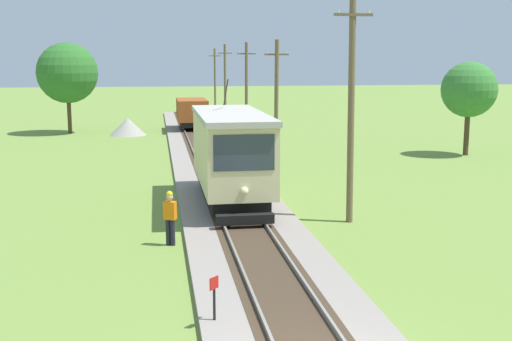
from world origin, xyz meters
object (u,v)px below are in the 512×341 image
(red_tram, at_px, (231,153))
(gravel_pile, at_px, (128,127))
(track_worker, at_px, (170,215))
(utility_pole_near_tram, at_px, (351,104))
(trackside_signal_marker, at_px, (214,299))
(utility_pole_mid, at_px, (276,99))
(freight_car, at_px, (192,112))
(tree_right_far, at_px, (469,90))
(utility_pole_horizon, at_px, (215,78))
(utility_pole_distant, at_px, (225,80))
(utility_pole_far, at_px, (246,88))
(tree_right_near, at_px, (67,73))

(red_tram, distance_m, gravel_pile, 26.22)
(track_worker, bearing_deg, utility_pole_near_tram, 132.70)
(trackside_signal_marker, relative_size, gravel_pile, 0.41)
(red_tram, relative_size, utility_pole_mid, 1.22)
(track_worker, bearing_deg, freight_car, -159.67)
(gravel_pile, xyz_separation_m, tree_right_far, (21.21, -14.03, 3.36))
(freight_car, distance_m, gravel_pile, 5.65)
(utility_pole_horizon, bearing_deg, utility_pole_near_tram, -90.00)
(red_tram, height_order, track_worker, red_tram)
(freight_car, relative_size, gravel_pile, 1.81)
(utility_pole_distant, bearing_deg, utility_pole_mid, -90.00)
(utility_pole_mid, bearing_deg, utility_pole_far, 90.00)
(utility_pole_far, distance_m, utility_pole_distant, 15.34)
(tree_right_near, relative_size, tree_right_far, 1.25)
(freight_car, relative_size, tree_right_near, 0.72)
(utility_pole_near_tram, distance_m, trackside_signal_marker, 11.08)
(utility_pole_horizon, relative_size, track_worker, 3.98)
(utility_pole_mid, relative_size, trackside_signal_marker, 5.94)
(red_tram, xyz_separation_m, tree_right_far, (16.05, 11.63, 1.85))
(utility_pole_mid, xyz_separation_m, utility_pole_far, (0.00, 12.46, 0.08))
(utility_pole_distant, bearing_deg, red_tram, -95.83)
(utility_pole_near_tram, bearing_deg, tree_right_near, 114.20)
(utility_pole_distant, xyz_separation_m, gravel_pile, (-9.16, -13.50, -3.09))
(utility_pole_far, bearing_deg, tree_right_far, -45.31)
(utility_pole_far, relative_size, gravel_pile, 2.50)
(utility_pole_mid, height_order, utility_pole_distant, utility_pole_distant)
(freight_car, distance_m, track_worker, 33.15)
(utility_pole_near_tram, relative_size, utility_pole_distant, 1.15)
(utility_pole_distant, bearing_deg, utility_pole_horizon, 90.00)
(utility_pole_near_tram, bearing_deg, trackside_signal_marker, -123.39)
(utility_pole_distant, distance_m, track_worker, 44.98)
(utility_pole_far, height_order, tree_right_far, utility_pole_far)
(utility_pole_far, distance_m, tree_right_far, 17.15)
(gravel_pile, xyz_separation_m, track_worker, (2.59, -30.91, 0.30))
(utility_pole_near_tram, relative_size, track_worker, 4.74)
(track_worker, relative_size, tree_right_far, 0.31)
(utility_pole_near_tram, relative_size, tree_right_far, 1.47)
(red_tram, distance_m, tree_right_far, 19.91)
(red_tram, relative_size, utility_pole_far, 1.19)
(utility_pole_distant, distance_m, trackside_signal_marker, 51.44)
(utility_pole_near_tram, height_order, utility_pole_far, utility_pole_near_tram)
(freight_car, xyz_separation_m, track_worker, (-2.57, -33.04, -0.57))
(utility_pole_far, xyz_separation_m, utility_pole_distant, (-0.00, 15.34, 0.10))
(freight_car, xyz_separation_m, tree_right_near, (-9.79, -0.24, 3.25))
(track_worker, relative_size, tree_right_near, 0.25)
(utility_pole_distant, height_order, gravel_pile, utility_pole_distant)
(freight_car, height_order, utility_pole_mid, utility_pole_mid)
(track_worker, bearing_deg, utility_pole_distant, -163.64)
(utility_pole_horizon, bearing_deg, red_tram, -94.54)
(freight_car, relative_size, utility_pole_near_tram, 0.61)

